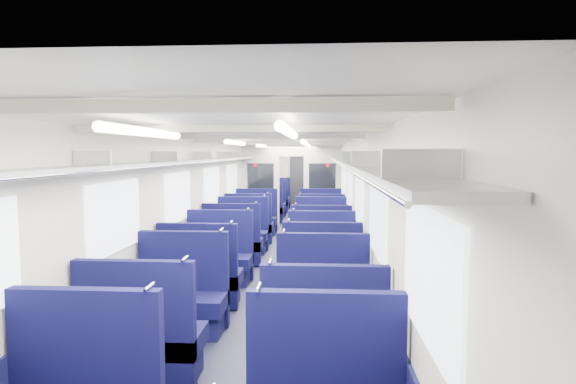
{
  "coord_description": "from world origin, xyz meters",
  "views": [
    {
      "loc": [
        0.78,
        -10.11,
        2.1
      ],
      "look_at": [
        0.02,
        1.61,
        1.13
      ],
      "focal_mm": 29.84,
      "sensor_mm": 36.0,
      "label": 1
    }
  ],
  "objects_px": {
    "seat_20": "(265,210)",
    "seat_25": "(320,203)",
    "seat_4": "(142,343)",
    "seat_5": "(324,351)",
    "seat_13": "(321,248)",
    "seat_17": "(321,228)",
    "bulkhead": "(291,183)",
    "seat_27": "(320,199)",
    "end_door": "(299,180)",
    "seat_7": "(323,305)",
    "seat_15": "(321,235)",
    "seat_11": "(322,262)",
    "seat_6": "(181,301)",
    "seat_23": "(320,206)",
    "seat_8": "(201,280)",
    "seat_12": "(233,245)",
    "seat_18": "(256,220)",
    "seat_21": "(320,211)",
    "seat_9": "(322,278)",
    "seat_14": "(242,235)",
    "seat_19": "(321,220)",
    "seat_10": "(219,260)",
    "seat_26": "(275,199)",
    "seat_22": "(269,206)",
    "seat_16": "(249,227)",
    "seat_24": "(273,202)"
  },
  "relations": [
    {
      "from": "seat_9",
      "to": "bulkhead",
      "type": "bearing_deg",
      "value": 96.73
    },
    {
      "from": "seat_15",
      "to": "seat_18",
      "type": "height_order",
      "value": "same"
    },
    {
      "from": "seat_5",
      "to": "seat_7",
      "type": "xyz_separation_m",
      "value": [
        0.0,
        1.28,
        0.0
      ]
    },
    {
      "from": "bulkhead",
      "to": "seat_9",
      "type": "xyz_separation_m",
      "value": [
        0.83,
        -7.03,
        -0.86
      ]
    },
    {
      "from": "end_door",
      "to": "seat_13",
      "type": "distance_m",
      "value": 10.48
    },
    {
      "from": "seat_8",
      "to": "seat_17",
      "type": "distance_m",
      "value": 4.89
    },
    {
      "from": "seat_16",
      "to": "seat_15",
      "type": "bearing_deg",
      "value": -29.94
    },
    {
      "from": "seat_14",
      "to": "seat_15",
      "type": "relative_size",
      "value": 1.0
    },
    {
      "from": "seat_11",
      "to": "seat_17",
      "type": "bearing_deg",
      "value": 90.0
    },
    {
      "from": "seat_15",
      "to": "seat_23",
      "type": "relative_size",
      "value": 1.0
    },
    {
      "from": "seat_13",
      "to": "seat_17",
      "type": "height_order",
      "value": "same"
    },
    {
      "from": "seat_9",
      "to": "seat_22",
      "type": "height_order",
      "value": "same"
    },
    {
      "from": "seat_10",
      "to": "seat_27",
      "type": "distance_m",
      "value": 10.43
    },
    {
      "from": "seat_5",
      "to": "seat_9",
      "type": "height_order",
      "value": "same"
    },
    {
      "from": "seat_14",
      "to": "seat_18",
      "type": "distance_m",
      "value": 2.22
    },
    {
      "from": "seat_7",
      "to": "seat_19",
      "type": "xyz_separation_m",
      "value": [
        0.0,
        6.95,
        0.0
      ]
    },
    {
      "from": "seat_7",
      "to": "seat_15",
      "type": "relative_size",
      "value": 1.0
    },
    {
      "from": "seat_8",
      "to": "seat_13",
      "type": "height_order",
      "value": "same"
    },
    {
      "from": "seat_6",
      "to": "seat_23",
      "type": "bearing_deg",
      "value": 80.57
    },
    {
      "from": "seat_8",
      "to": "seat_12",
      "type": "bearing_deg",
      "value": 90.0
    },
    {
      "from": "seat_11",
      "to": "seat_24",
      "type": "height_order",
      "value": "same"
    },
    {
      "from": "seat_18",
      "to": "seat_20",
      "type": "relative_size",
      "value": 1.0
    },
    {
      "from": "seat_8",
      "to": "seat_17",
      "type": "relative_size",
      "value": 1.0
    },
    {
      "from": "seat_11",
      "to": "seat_20",
      "type": "relative_size",
      "value": 1.0
    },
    {
      "from": "seat_17",
      "to": "seat_21",
      "type": "distance_m",
      "value": 3.33
    },
    {
      "from": "seat_5",
      "to": "seat_18",
      "type": "distance_m",
      "value": 8.21
    },
    {
      "from": "seat_11",
      "to": "seat_15",
      "type": "bearing_deg",
      "value": 90.0
    },
    {
      "from": "seat_6",
      "to": "seat_15",
      "type": "bearing_deg",
      "value": 70.06
    },
    {
      "from": "seat_6",
      "to": "seat_23",
      "type": "xyz_separation_m",
      "value": [
        1.66,
        9.99,
        0.0
      ]
    },
    {
      "from": "seat_26",
      "to": "seat_9",
      "type": "bearing_deg",
      "value": -81.53
    },
    {
      "from": "seat_11",
      "to": "bulkhead",
      "type": "bearing_deg",
      "value": 97.78
    },
    {
      "from": "seat_4",
      "to": "seat_5",
      "type": "distance_m",
      "value": 1.66
    },
    {
      "from": "seat_10",
      "to": "seat_20",
      "type": "relative_size",
      "value": 1.0
    },
    {
      "from": "seat_18",
      "to": "seat_21",
      "type": "distance_m",
      "value": 2.71
    },
    {
      "from": "bulkhead",
      "to": "seat_27",
      "type": "relative_size",
      "value": 2.33
    },
    {
      "from": "seat_14",
      "to": "seat_21",
      "type": "xyz_separation_m",
      "value": [
        1.66,
        4.36,
        0.0
      ]
    },
    {
      "from": "seat_10",
      "to": "seat_16",
      "type": "height_order",
      "value": "same"
    },
    {
      "from": "seat_22",
      "to": "seat_27",
      "type": "distance_m",
      "value": 2.91
    },
    {
      "from": "end_door",
      "to": "seat_17",
      "type": "distance_m",
      "value": 8.19
    },
    {
      "from": "seat_20",
      "to": "seat_25",
      "type": "height_order",
      "value": "same"
    },
    {
      "from": "seat_9",
      "to": "seat_14",
      "type": "distance_m",
      "value": 3.75
    },
    {
      "from": "seat_4",
      "to": "seat_23",
      "type": "distance_m",
      "value": 11.36
    },
    {
      "from": "seat_4",
      "to": "seat_17",
      "type": "relative_size",
      "value": 1.0
    },
    {
      "from": "seat_4",
      "to": "seat_14",
      "type": "bearing_deg",
      "value": 90.0
    },
    {
      "from": "seat_16",
      "to": "seat_21",
      "type": "xyz_separation_m",
      "value": [
        1.66,
        3.34,
        0.0
      ]
    },
    {
      "from": "seat_21",
      "to": "seat_18",
      "type": "bearing_deg",
      "value": -127.76
    },
    {
      "from": "end_door",
      "to": "seat_4",
      "type": "xyz_separation_m",
      "value": [
        -0.83,
        -14.91,
        -0.63
      ]
    },
    {
      "from": "seat_6",
      "to": "seat_20",
      "type": "relative_size",
      "value": 1.0
    },
    {
      "from": "bulkhead",
      "to": "seat_21",
      "type": "distance_m",
      "value": 1.38
    },
    {
      "from": "seat_4",
      "to": "seat_26",
      "type": "distance_m",
      "value": 13.53
    }
  ]
}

